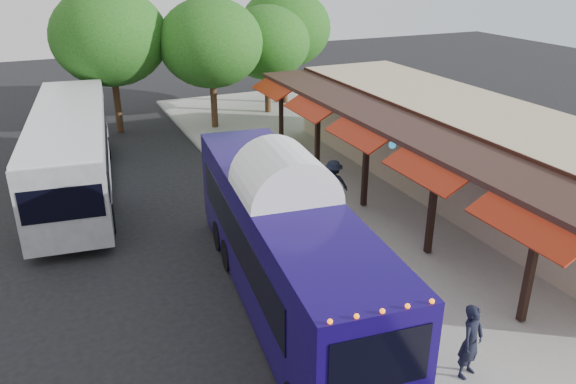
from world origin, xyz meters
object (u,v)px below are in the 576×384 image
coach_bus (284,241)px  ped_a (471,341)px  ped_b (329,220)px  city_bus (72,148)px  ped_c (320,232)px  ped_d (333,185)px

coach_bus → ped_a: coach_bus is taller
coach_bus → ped_b: 3.48m
coach_bus → city_bus: 11.85m
ped_c → ped_d: (2.05, 2.98, 0.18)m
city_bus → ped_d: (8.73, -6.05, -0.76)m
ped_a → ped_b: bearing=70.0°
ped_a → ped_d: size_ratio=0.97×
ped_b → city_bus: bearing=-50.7°
ped_c → ped_d: ped_d is taller
coach_bus → city_bus: bearing=118.9°
ped_b → ped_d: ped_b is taller
coach_bus → ped_c: (2.05, 1.89, -1.04)m
ped_a → ped_c: 6.46m
city_bus → ped_d: city_bus is taller
ped_b → ped_d: bearing=-120.5°
ped_b → ped_d: size_ratio=1.01×
city_bus → ped_c: bearing=-47.1°
coach_bus → ped_c: 2.98m
city_bus → ped_d: 10.65m
ped_a → ped_b: (-0.05, 6.75, 0.04)m
ped_a → ped_c: size_ratio=1.20×
ped_a → ped_c: ped_a is taller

